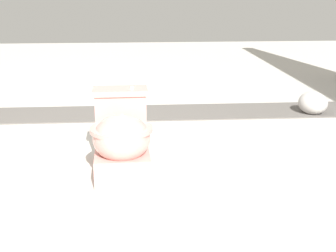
# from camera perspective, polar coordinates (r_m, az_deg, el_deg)

# --- Properties ---
(ground_plane) EXTENTS (14.00, 14.00, 0.00)m
(ground_plane) POSITION_cam_1_polar(r_m,az_deg,el_deg) (3.19, -6.90, -4.82)
(ground_plane) COLOR beige
(gravel_strip) EXTENTS (0.56, 8.00, 0.01)m
(gravel_strip) POSITION_cam_1_polar(r_m,az_deg,el_deg) (4.45, 0.23, 1.67)
(gravel_strip) COLOR #605B56
(gravel_strip) RESTS_ON ground
(toilet) EXTENTS (0.64, 0.40, 0.52)m
(toilet) POSITION_cam_1_polar(r_m,az_deg,el_deg) (3.02, -5.68, -1.59)
(toilet) COLOR #E09E93
(toilet) RESTS_ON ground
(boulder_near) EXTENTS (0.36, 0.34, 0.21)m
(boulder_near) POSITION_cam_1_polar(r_m,az_deg,el_deg) (4.60, 17.25, 2.70)
(boulder_near) COLOR #B7B2AD
(boulder_near) RESTS_ON ground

